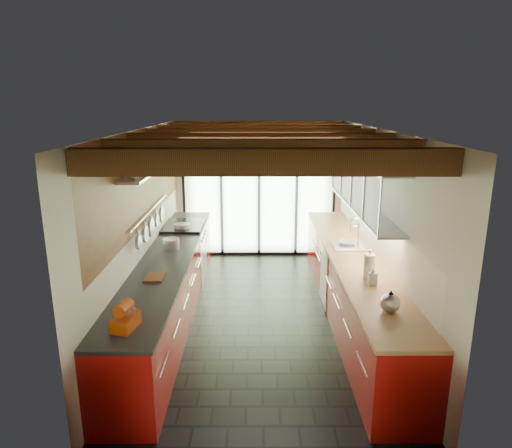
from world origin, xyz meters
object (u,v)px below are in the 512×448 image
(stand_mixer, at_px, (126,317))
(kettle, at_px, (390,302))
(soap_bottle, at_px, (373,276))
(paper_towel, at_px, (369,267))
(bowl, at_px, (347,243))

(stand_mixer, xyz_separation_m, kettle, (2.54, 0.34, -0.01))
(soap_bottle, bearing_deg, stand_mixer, -157.80)
(kettle, bearing_deg, paper_towel, 90.00)
(stand_mixer, distance_m, bowl, 3.58)
(soap_bottle, xyz_separation_m, bowl, (0.00, 1.49, -0.08))
(kettle, xyz_separation_m, paper_towel, (0.00, 0.88, 0.05))
(stand_mixer, height_order, bowl, stand_mixer)
(kettle, distance_m, soap_bottle, 0.70)
(paper_towel, relative_size, soap_bottle, 1.66)
(paper_towel, height_order, bowl, paper_towel)
(stand_mixer, relative_size, soap_bottle, 1.55)
(kettle, bearing_deg, bowl, 90.00)
(bowl, bearing_deg, stand_mixer, -135.13)
(stand_mixer, xyz_separation_m, soap_bottle, (2.54, 1.04, -0.00))
(stand_mixer, xyz_separation_m, bowl, (2.54, 2.53, -0.08))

